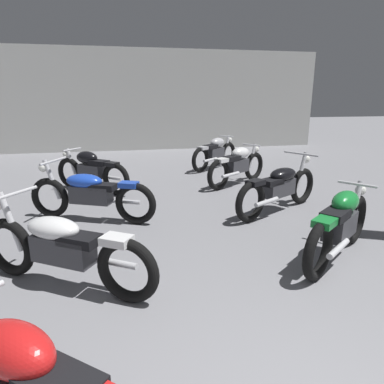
{
  "coord_description": "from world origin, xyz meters",
  "views": [
    {
      "loc": [
        -1.01,
        -0.57,
        1.94
      ],
      "look_at": [
        0.0,
        4.28,
        0.55
      ],
      "focal_mm": 31.86,
      "sensor_mm": 36.0,
      "label": 1
    }
  ],
  "objects_px": {
    "motorcycle_right_row_3": "(238,165)",
    "motorcycle_right_row_4": "(215,152)",
    "motorcycle_right_row_1": "(341,224)",
    "motorcycle_right_row_2": "(279,187)",
    "motorcycle_left_row_2": "(90,194)",
    "motorcycle_left_row_1": "(62,247)",
    "motorcycle_left_row_3": "(91,170)"
  },
  "relations": [
    {
      "from": "motorcycle_right_row_4",
      "to": "motorcycle_left_row_2",
      "type": "bearing_deg",
      "value": -130.54
    },
    {
      "from": "motorcycle_left_row_3",
      "to": "motorcycle_right_row_2",
      "type": "relative_size",
      "value": 0.81
    },
    {
      "from": "motorcycle_right_row_1",
      "to": "motorcycle_left_row_3",
      "type": "bearing_deg",
      "value": 129.7
    },
    {
      "from": "motorcycle_right_row_1",
      "to": "motorcycle_right_row_2",
      "type": "distance_m",
      "value": 1.8
    },
    {
      "from": "motorcycle_left_row_3",
      "to": "motorcycle_right_row_1",
      "type": "xyz_separation_m",
      "value": [
        3.2,
        -3.85,
        0.0
      ]
    },
    {
      "from": "motorcycle_left_row_1",
      "to": "motorcycle_right_row_2",
      "type": "bearing_deg",
      "value": 28.94
    },
    {
      "from": "motorcycle_right_row_1",
      "to": "motorcycle_right_row_3",
      "type": "distance_m",
      "value": 3.76
    },
    {
      "from": "motorcycle_right_row_3",
      "to": "motorcycle_left_row_3",
      "type": "bearing_deg",
      "value": 178.48
    },
    {
      "from": "motorcycle_left_row_1",
      "to": "motorcycle_right_row_2",
      "type": "relative_size",
      "value": 0.97
    },
    {
      "from": "motorcycle_left_row_3",
      "to": "motorcycle_right_row_1",
      "type": "bearing_deg",
      "value": -50.3
    },
    {
      "from": "motorcycle_right_row_3",
      "to": "motorcycle_right_row_4",
      "type": "relative_size",
      "value": 1.06
    },
    {
      "from": "motorcycle_left_row_2",
      "to": "motorcycle_left_row_3",
      "type": "relative_size",
      "value": 1.28
    },
    {
      "from": "motorcycle_left_row_1",
      "to": "motorcycle_right_row_1",
      "type": "bearing_deg",
      "value": 0.1
    },
    {
      "from": "motorcycle_left_row_1",
      "to": "motorcycle_right_row_3",
      "type": "bearing_deg",
      "value": 49.68
    },
    {
      "from": "motorcycle_left_row_2",
      "to": "motorcycle_right_row_3",
      "type": "distance_m",
      "value": 3.53
    },
    {
      "from": "motorcycle_left_row_3",
      "to": "motorcycle_right_row_2",
      "type": "height_order",
      "value": "motorcycle_right_row_2"
    },
    {
      "from": "motorcycle_right_row_2",
      "to": "motorcycle_left_row_2",
      "type": "bearing_deg",
      "value": 176.04
    },
    {
      "from": "motorcycle_left_row_3",
      "to": "motorcycle_right_row_3",
      "type": "relative_size",
      "value": 0.93
    },
    {
      "from": "motorcycle_left_row_1",
      "to": "motorcycle_left_row_3",
      "type": "distance_m",
      "value": 3.85
    },
    {
      "from": "motorcycle_right_row_2",
      "to": "motorcycle_right_row_3",
      "type": "bearing_deg",
      "value": 92.06
    },
    {
      "from": "motorcycle_right_row_3",
      "to": "motorcycle_left_row_2",
      "type": "bearing_deg",
      "value": -150.45
    },
    {
      "from": "motorcycle_right_row_1",
      "to": "motorcycle_right_row_2",
      "type": "relative_size",
      "value": 0.84
    },
    {
      "from": "motorcycle_right_row_3",
      "to": "motorcycle_right_row_2",
      "type": "bearing_deg",
      "value": -87.94
    },
    {
      "from": "motorcycle_left_row_1",
      "to": "motorcycle_right_row_4",
      "type": "bearing_deg",
      "value": 60.38
    },
    {
      "from": "motorcycle_left_row_2",
      "to": "motorcycle_right_row_4",
      "type": "xyz_separation_m",
      "value": [
        3.07,
        3.58,
        0.01
      ]
    },
    {
      "from": "motorcycle_left_row_3",
      "to": "motorcycle_right_row_4",
      "type": "relative_size",
      "value": 0.98
    },
    {
      "from": "motorcycle_left_row_3",
      "to": "motorcycle_right_row_1",
      "type": "height_order",
      "value": "same"
    },
    {
      "from": "motorcycle_left_row_3",
      "to": "motorcycle_right_row_4",
      "type": "height_order",
      "value": "same"
    },
    {
      "from": "motorcycle_left_row_1",
      "to": "motorcycle_right_row_4",
      "type": "height_order",
      "value": "motorcycle_left_row_1"
    },
    {
      "from": "motorcycle_left_row_1",
      "to": "motorcycle_right_row_1",
      "type": "distance_m",
      "value": 3.2
    },
    {
      "from": "motorcycle_right_row_1",
      "to": "motorcycle_right_row_2",
      "type": "xyz_separation_m",
      "value": [
        0.07,
        1.8,
        -0.01
      ]
    },
    {
      "from": "motorcycle_right_row_1",
      "to": "motorcycle_right_row_4",
      "type": "relative_size",
      "value": 1.02
    }
  ]
}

